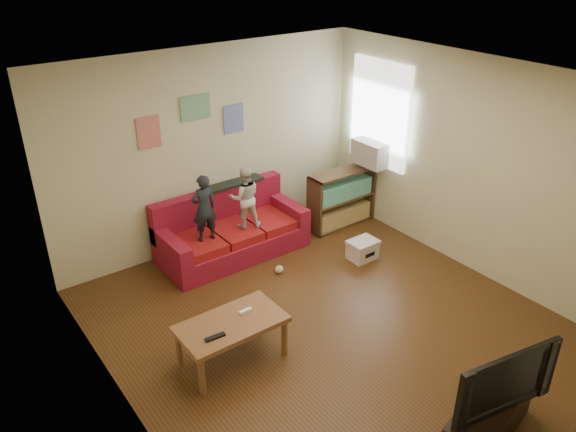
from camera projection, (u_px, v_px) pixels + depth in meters
room_shell at (335, 218)px, 5.63m from camera, size 4.52×5.02×2.72m
sofa at (230, 233)px, 7.57m from camera, size 1.97×0.91×0.87m
child_a at (204, 208)px, 6.95m from camera, size 0.34×0.24×0.88m
child_b at (245, 198)px, 7.28m from camera, size 0.50×0.45×0.84m
coffee_table at (231, 327)px, 5.57m from camera, size 1.06×0.58×0.48m
remote at (215, 337)px, 5.31m from camera, size 0.21×0.07×0.02m
game_controller at (245, 311)px, 5.67m from camera, size 0.14×0.04×0.03m
bookshelf at (341, 201)px, 8.24m from camera, size 1.06×0.32×0.85m
window at (379, 114)px, 7.85m from camera, size 0.04×1.08×1.48m
ac_unit at (370, 153)px, 8.04m from camera, size 0.28×0.55×0.35m
artwork_left at (149, 133)px, 6.77m from camera, size 0.30×0.01×0.40m
artwork_center at (195, 107)px, 7.03m from camera, size 0.42×0.01×0.32m
artwork_right at (234, 119)px, 7.43m from camera, size 0.30×0.01×0.38m
file_box at (363, 249)px, 7.47m from camera, size 0.39×0.29×0.27m
tv_stand at (488, 420)px, 4.79m from camera, size 1.12×0.57×0.40m
television at (498, 376)px, 4.56m from camera, size 1.03×0.32×0.59m
tissue at (279, 269)px, 7.19m from camera, size 0.12×0.12×0.11m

